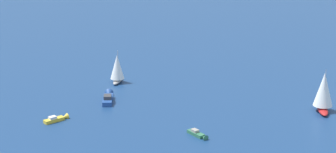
{
  "coord_description": "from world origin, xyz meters",
  "views": [
    {
      "loc": [
        125.9,
        30.79,
        64.49
      ],
      "look_at": [
        -0.01,
        0.06,
        21.98
      ],
      "focal_mm": 69.6,
      "sensor_mm": 36.0,
      "label": 1
    }
  ],
  "objects_px": {
    "motorboat_trailing": "(198,134)",
    "motorboat_inshore": "(57,119)",
    "sailboat_offshore": "(324,92)",
    "motorboat_outer_ring_a": "(108,98)",
    "sailboat_far_port": "(117,68)"
  },
  "relations": [
    {
      "from": "sailboat_offshore",
      "to": "motorboat_trailing",
      "type": "distance_m",
      "value": 39.18
    },
    {
      "from": "motorboat_inshore",
      "to": "motorboat_trailing",
      "type": "relative_size",
      "value": 1.08
    },
    {
      "from": "sailboat_offshore",
      "to": "motorboat_inshore",
      "type": "bearing_deg",
      "value": -70.65
    },
    {
      "from": "sailboat_far_port",
      "to": "motorboat_outer_ring_a",
      "type": "xyz_separation_m",
      "value": [
        15.87,
        2.3,
        -3.78
      ]
    },
    {
      "from": "motorboat_inshore",
      "to": "sailboat_far_port",
      "type": "bearing_deg",
      "value": 170.37
    },
    {
      "from": "sailboat_far_port",
      "to": "motorboat_inshore",
      "type": "bearing_deg",
      "value": -9.63
    },
    {
      "from": "sailboat_offshore",
      "to": "motorboat_trailing",
      "type": "xyz_separation_m",
      "value": [
        25.12,
        -29.63,
        -5.14
      ]
    },
    {
      "from": "sailboat_far_port",
      "to": "sailboat_offshore",
      "type": "relative_size",
      "value": 0.81
    },
    {
      "from": "sailboat_far_port",
      "to": "motorboat_inshore",
      "type": "height_order",
      "value": "sailboat_far_port"
    },
    {
      "from": "sailboat_far_port",
      "to": "sailboat_offshore",
      "type": "bearing_deg",
      "value": 80.81
    },
    {
      "from": "motorboat_trailing",
      "to": "sailboat_offshore",
      "type": "bearing_deg",
      "value": 130.29
    },
    {
      "from": "motorboat_outer_ring_a",
      "to": "motorboat_trailing",
      "type": "bearing_deg",
      "value": 57.35
    },
    {
      "from": "sailboat_offshore",
      "to": "motorboat_outer_ring_a",
      "type": "distance_m",
      "value": 60.19
    },
    {
      "from": "motorboat_trailing",
      "to": "motorboat_inshore",
      "type": "bearing_deg",
      "value": -91.99
    },
    {
      "from": "motorboat_inshore",
      "to": "motorboat_outer_ring_a",
      "type": "bearing_deg",
      "value": 155.88
    }
  ]
}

